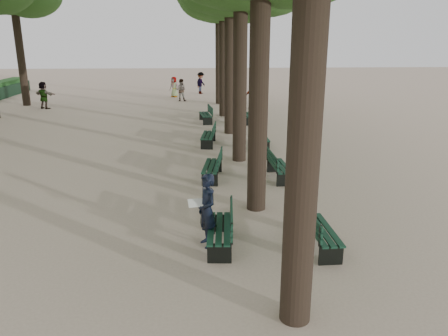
{
  "coord_description": "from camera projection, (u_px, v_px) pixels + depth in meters",
  "views": [
    {
      "loc": [
        -0.1,
        -8.32,
        4.63
      ],
      "look_at": [
        0.6,
        3.0,
        1.2
      ],
      "focal_mm": 35.0,
      "sensor_mm": 36.0,
      "label": 1
    }
  ],
  "objects": [
    {
      "name": "pedestrian_a",
      "position": [
        181.0,
        90.0,
        32.38
      ],
      "size": [
        0.84,
        0.48,
        1.63
      ],
      "primitive_type": "imported",
      "rotation": [
        0.0,
        0.0,
        2.94
      ],
      "color": "#262628",
      "rests_on": "ground"
    },
    {
      "name": "pedestrian_b",
      "position": [
        201.0,
        83.0,
        36.53
      ],
      "size": [
        0.87,
        1.18,
        1.78
      ],
      "primitive_type": "imported",
      "rotation": [
        0.0,
        0.0,
        1.07
      ],
      "color": "#262628",
      "rests_on": "ground"
    },
    {
      "name": "bench_left_2",
      "position": [
        208.0,
        139.0,
        19.3
      ],
      "size": [
        0.78,
        1.85,
        0.92
      ],
      "color": "black",
      "rests_on": "ground"
    },
    {
      "name": "pedestrian_c",
      "position": [
        252.0,
        97.0,
        28.95
      ],
      "size": [
        0.98,
        0.55,
        1.59
      ],
      "primitive_type": "imported",
      "rotation": [
        0.0,
        0.0,
        2.88
      ],
      "color": "#262628",
      "rests_on": "ground"
    },
    {
      "name": "ground",
      "position": [
        205.0,
        263.0,
        9.29
      ],
      "size": [
        120.0,
        120.0,
        0.0
      ],
      "primitive_type": "plane",
      "color": "tan",
      "rests_on": "ground"
    },
    {
      "name": "bench_left_3",
      "position": [
        206.0,
        118.0,
        24.41
      ],
      "size": [
        0.78,
        1.85,
        0.92
      ],
      "color": "black",
      "rests_on": "ground"
    },
    {
      "name": "man_with_map",
      "position": [
        207.0,
        210.0,
        9.84
      ],
      "size": [
        0.73,
        0.77,
        1.72
      ],
      "color": "black",
      "rests_on": "ground"
    },
    {
      "name": "pedestrian_e",
      "position": [
        44.0,
        95.0,
        28.88
      ],
      "size": [
        1.62,
        1.13,
        1.79
      ],
      "primitive_type": "imported",
      "rotation": [
        0.0,
        0.0,
        2.63
      ],
      "color": "#262628",
      "rests_on": "ground"
    },
    {
      "name": "bench_right_1",
      "position": [
        279.0,
        171.0,
        14.72
      ],
      "size": [
        0.64,
        1.82,
        0.92
      ],
      "color": "black",
      "rests_on": "ground"
    },
    {
      "name": "bench_left_1",
      "position": [
        212.0,
        171.0,
        14.74
      ],
      "size": [
        0.81,
        1.86,
        0.92
      ],
      "color": "black",
      "rests_on": "ground"
    },
    {
      "name": "bench_right_2",
      "position": [
        261.0,
        141.0,
        18.94
      ],
      "size": [
        0.59,
        1.81,
        0.92
      ],
      "color": "black",
      "rests_on": "ground"
    },
    {
      "name": "bench_left_0",
      "position": [
        220.0,
        235.0,
        9.96
      ],
      "size": [
        0.69,
        1.84,
        0.92
      ],
      "color": "black",
      "rests_on": "ground"
    },
    {
      "name": "bench_right_3",
      "position": [
        246.0,
        118.0,
        24.29
      ],
      "size": [
        0.63,
        1.82,
        0.92
      ],
      "color": "black",
      "rests_on": "ground"
    },
    {
      "name": "bench_right_0",
      "position": [
        320.0,
        237.0,
        9.89
      ],
      "size": [
        0.62,
        1.82,
        0.92
      ],
      "color": "black",
      "rests_on": "ground"
    },
    {
      "name": "pedestrian_d",
      "position": [
        174.0,
        87.0,
        34.56
      ],
      "size": [
        0.82,
        0.7,
        1.59
      ],
      "primitive_type": "imported",
      "rotation": [
        0.0,
        0.0,
        5.69
      ],
      "color": "#262628",
      "rests_on": "ground"
    }
  ]
}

